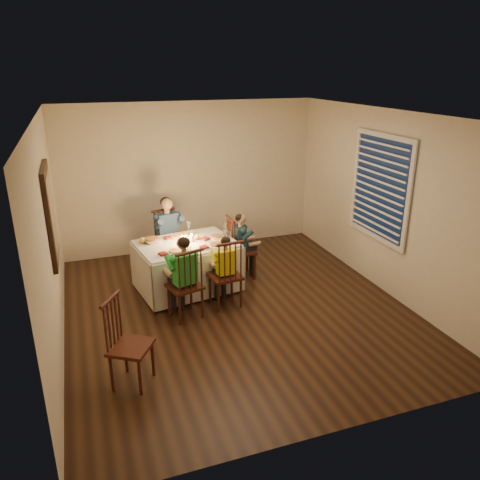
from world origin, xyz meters
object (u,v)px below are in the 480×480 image
object	(u,v)px
chair_end	(241,277)
adult	(171,270)
chair_adult	(171,270)
serving_bowl	(152,241)
child_yellow	(225,305)
chair_extra	(134,382)
chair_near_left	(186,316)
child_green	(186,316)
chair_near_right	(225,305)
dining_table	(187,256)
child_teal	(241,277)

from	to	relation	value
chair_end	adult	distance (m)	1.20
chair_adult	adult	distance (m)	0.00
adult	serving_bowl	distance (m)	1.03
child_yellow	chair_extra	bearing A→B (deg)	37.03
chair_adult	serving_bowl	bearing A→B (deg)	-131.77
chair_near_left	child_green	world-z (taller)	child_green
chair_extra	serving_bowl	world-z (taller)	serving_bowl
chair_end	chair_near_left	bearing A→B (deg)	130.07
adult	child_yellow	xyz separation A→B (m)	(0.49, -1.45, 0.00)
child_yellow	chair_near_left	bearing A→B (deg)	6.75
chair_extra	chair_near_right	bearing A→B (deg)	-15.26
child_yellow	dining_table	bearing A→B (deg)	-66.31
chair_near_left	chair_extra	distance (m)	1.46
child_yellow	chair_end	bearing A→B (deg)	-128.49
chair_near_right	child_teal	distance (m)	0.96
adult	child_green	bearing A→B (deg)	-105.21
adult	child_teal	xyz separation A→B (m)	(1.01, -0.64, 0.00)
chair_adult	chair_extra	distance (m)	2.92
chair_near_right	child_yellow	world-z (taller)	child_yellow
child_yellow	child_green	bearing A→B (deg)	6.75
dining_table	chair_extra	size ratio (longest dim) A/B	1.57
child_teal	chair_near_right	bearing A→B (deg)	147.15
child_yellow	child_teal	bearing A→B (deg)	-128.49
chair_adult	child_teal	size ratio (longest dim) A/B	0.96
child_green	child_yellow	world-z (taller)	child_green
chair_adult	chair_end	size ratio (longest dim) A/B	1.00
chair_end	chair_extra	distance (m)	2.89
chair_near_left	serving_bowl	world-z (taller)	serving_bowl
chair_near_left	adult	distance (m)	1.58
chair_adult	child_teal	distance (m)	1.20
dining_table	adult	distance (m)	0.94
dining_table	child_green	bearing A→B (deg)	-114.28
chair_adult	adult	size ratio (longest dim) A/B	0.82
child_green	serving_bowl	distance (m)	1.26
chair_near_right	adult	distance (m)	1.53
chair_extra	dining_table	bearing A→B (deg)	4.19
chair_extra	serving_bowl	size ratio (longest dim) A/B	4.10
chair_near_left	chair_end	xyz separation A→B (m)	(1.12, 0.94, 0.00)
chair_adult	child_green	size ratio (longest dim) A/B	0.88
child_green	chair_adult	bearing A→B (deg)	-108.58
child_teal	chair_adult	bearing A→B (deg)	57.84
dining_table	child_yellow	world-z (taller)	dining_table
chair_adult	child_green	distance (m)	1.58
chair_adult	adult	bearing A→B (deg)	0.00
dining_table	serving_bowl	distance (m)	0.55
dining_table	chair_near_right	size ratio (longest dim) A/B	1.55
serving_bowl	chair_near_right	bearing A→B (deg)	-45.24
child_yellow	serving_bowl	xyz separation A→B (m)	(-0.84, 0.85, 0.76)
chair_near_left	child_teal	size ratio (longest dim) A/B	0.96
chair_end	child_green	xyz separation A→B (m)	(-1.12, -0.94, 0.00)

